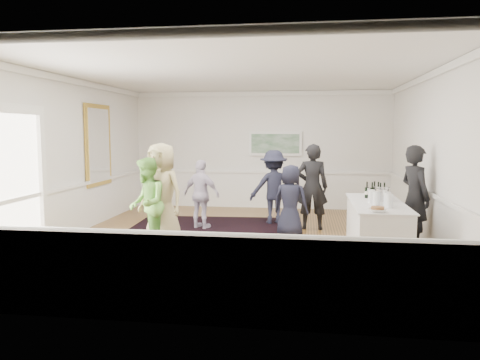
# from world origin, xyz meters

# --- Properties ---
(floor) EXTENTS (8.00, 8.00, 0.00)m
(floor) POSITION_xyz_m (0.00, 0.00, 0.00)
(floor) COLOR olive
(floor) RESTS_ON ground
(ceiling) EXTENTS (7.00, 8.00, 0.02)m
(ceiling) POSITION_xyz_m (0.00, 0.00, 3.20)
(ceiling) COLOR white
(ceiling) RESTS_ON wall_back
(wall_left) EXTENTS (0.02, 8.00, 3.20)m
(wall_left) POSITION_xyz_m (-3.50, 0.00, 1.60)
(wall_left) COLOR white
(wall_left) RESTS_ON floor
(wall_right) EXTENTS (0.02, 8.00, 3.20)m
(wall_right) POSITION_xyz_m (3.50, 0.00, 1.60)
(wall_right) COLOR white
(wall_right) RESTS_ON floor
(wall_back) EXTENTS (7.00, 0.02, 3.20)m
(wall_back) POSITION_xyz_m (0.00, 4.00, 1.60)
(wall_back) COLOR white
(wall_back) RESTS_ON floor
(wall_front) EXTENTS (7.00, 0.02, 3.20)m
(wall_front) POSITION_xyz_m (0.00, -4.00, 1.60)
(wall_front) COLOR white
(wall_front) RESTS_ON floor
(wainscoting) EXTENTS (7.00, 8.00, 1.00)m
(wainscoting) POSITION_xyz_m (0.00, 0.00, 0.50)
(wainscoting) COLOR white
(wainscoting) RESTS_ON floor
(mirror) EXTENTS (0.05, 1.25, 1.85)m
(mirror) POSITION_xyz_m (-3.45, 1.30, 1.80)
(mirror) COLOR gold
(mirror) RESTS_ON wall_left
(doorway) EXTENTS (0.10, 1.78, 2.56)m
(doorway) POSITION_xyz_m (-3.45, -1.90, 1.42)
(doorway) COLOR white
(doorway) RESTS_ON wall_left
(landscape_painting) EXTENTS (1.44, 0.06, 0.66)m
(landscape_painting) POSITION_xyz_m (0.40, 3.95, 1.78)
(landscape_painting) COLOR white
(landscape_painting) RESTS_ON wall_back
(area_rug) EXTENTS (3.43, 4.37, 0.02)m
(area_rug) POSITION_xyz_m (-0.90, 0.26, 0.01)
(area_rug) COLOR black
(area_rug) RESTS_ON floor
(serving_table) EXTENTS (0.87, 2.28, 0.92)m
(serving_table) POSITION_xyz_m (2.45, -0.77, 0.46)
(serving_table) COLOR silver
(serving_table) RESTS_ON floor
(bartender) EXTENTS (0.69, 0.81, 1.87)m
(bartender) POSITION_xyz_m (3.20, -0.11, 0.94)
(bartender) COLOR black
(bartender) RESTS_ON floor
(guest_tan) EXTENTS (1.08, 0.89, 1.90)m
(guest_tan) POSITION_xyz_m (-1.42, -0.46, 0.95)
(guest_tan) COLOR tan
(guest_tan) RESTS_ON floor
(guest_green) EXTENTS (0.84, 0.96, 1.66)m
(guest_green) POSITION_xyz_m (-1.56, -0.88, 0.83)
(guest_green) COLOR #70B94A
(guest_green) RESTS_ON floor
(guest_lilac) EXTENTS (0.96, 0.66, 1.51)m
(guest_lilac) POSITION_xyz_m (-0.99, 1.01, 0.75)
(guest_lilac) COLOR silver
(guest_lilac) RESTS_ON floor
(guest_dark_a) EXTENTS (1.22, 0.90, 1.69)m
(guest_dark_a) POSITION_xyz_m (0.51, 1.80, 0.84)
(guest_dark_a) COLOR black
(guest_dark_a) RESTS_ON floor
(guest_dark_b) EXTENTS (0.69, 0.46, 1.85)m
(guest_dark_b) POSITION_xyz_m (1.38, 1.31, 0.92)
(guest_dark_b) COLOR black
(guest_dark_b) RESTS_ON floor
(guest_navy) EXTENTS (0.82, 0.65, 1.46)m
(guest_navy) POSITION_xyz_m (0.95, 0.48, 0.73)
(guest_navy) COLOR black
(guest_navy) RESTS_ON floor
(wine_bottles) EXTENTS (0.37, 0.30, 0.31)m
(wine_bottles) POSITION_xyz_m (2.49, -0.28, 1.08)
(wine_bottles) COLOR black
(wine_bottles) RESTS_ON serving_table
(juice_pitchers) EXTENTS (0.33, 0.58, 0.24)m
(juice_pitchers) POSITION_xyz_m (2.46, -1.07, 1.04)
(juice_pitchers) COLOR #73B942
(juice_pitchers) RESTS_ON serving_table
(ice_bucket) EXTENTS (0.26, 0.26, 0.25)m
(ice_bucket) POSITION_xyz_m (2.54, -0.59, 1.04)
(ice_bucket) COLOR silver
(ice_bucket) RESTS_ON serving_table
(nut_bowl) EXTENTS (0.26, 0.26, 0.08)m
(nut_bowl) POSITION_xyz_m (2.31, -1.72, 0.96)
(nut_bowl) COLOR white
(nut_bowl) RESTS_ON serving_table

